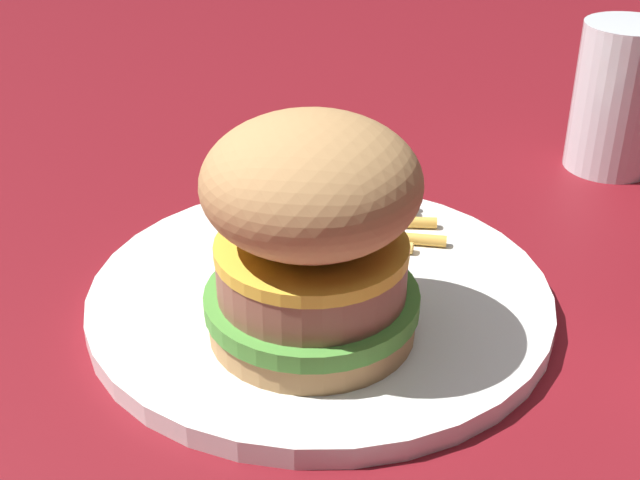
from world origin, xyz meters
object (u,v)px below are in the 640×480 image
at_px(plate, 320,296).
at_px(fries_pile, 348,224).
at_px(drink_glass, 617,104).
at_px(sandwich, 311,230).

height_order(plate, fries_pile, fries_pile).
relative_size(fries_pile, drink_glass, 1.04).
height_order(fries_pile, drink_glass, drink_glass).
height_order(plate, drink_glass, drink_glass).
xyz_separation_m(plate, drink_glass, (-0.06, 0.28, 0.04)).
height_order(plate, sandwich, sandwich).
xyz_separation_m(plate, sandwich, (0.03, -0.02, 0.06)).
xyz_separation_m(plate, fries_pile, (-0.05, 0.05, 0.01)).
distance_m(sandwich, fries_pile, 0.12).
bearing_deg(drink_glass, sandwich, -72.76).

